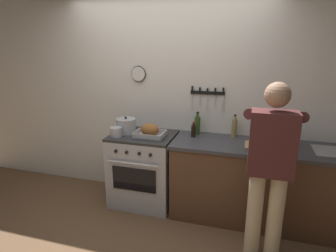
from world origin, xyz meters
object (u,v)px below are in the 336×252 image
at_px(bottle_wine_red, 291,134).
at_px(stock_pot, 126,126).
at_px(cutting_board, 262,146).
at_px(saucepan, 116,132).
at_px(roasting_pan, 150,131).
at_px(bottle_soy_sauce, 193,131).
at_px(bottle_vinegar, 234,128).
at_px(person_cook, 270,163).
at_px(stove, 144,169).
at_px(bottle_olive_oil, 197,125).

bearing_deg(bottle_wine_red, stock_pot, -178.55).
bearing_deg(cutting_board, saucepan, -176.38).
bearing_deg(roasting_pan, saucepan, -165.64).
xyz_separation_m(bottle_wine_red, bottle_soy_sauce, (-1.05, 0.03, -0.06)).
height_order(roasting_pan, stock_pot, stock_pot).
relative_size(stock_pot, bottle_vinegar, 0.90).
xyz_separation_m(stock_pot, bottle_soy_sauce, (0.82, 0.08, -0.01)).
xyz_separation_m(saucepan, bottle_soy_sauce, (0.88, 0.25, 0.02)).
bearing_deg(saucepan, roasting_pan, 14.36).
bearing_deg(person_cook, cutting_board, -7.51).
bearing_deg(stove, bottle_soy_sauce, 8.34).
relative_size(person_cook, bottle_wine_red, 5.15).
bearing_deg(bottle_vinegar, roasting_pan, -163.17).
bearing_deg(saucepan, cutting_board, 3.62).
height_order(stove, person_cook, person_cook).
distance_m(person_cook, bottle_soy_sauce, 1.07).
distance_m(stove, stock_pot, 0.58).
bearing_deg(bottle_olive_oil, bottle_vinegar, 2.18).
height_order(bottle_olive_oil, bottle_wine_red, bottle_wine_red).
bearing_deg(roasting_pan, stove, 150.99).
relative_size(bottle_olive_oil, bottle_vinegar, 1.03).
bearing_deg(bottle_wine_red, bottle_vinegar, 164.44).
bearing_deg(bottle_soy_sauce, cutting_board, -10.78).
height_order(bottle_olive_oil, bottle_vinegar, bottle_olive_oil).
distance_m(stove, bottle_wine_red, 1.75).
bearing_deg(person_cook, saucepan, 63.18).
bearing_deg(stove, bottle_vinegar, 11.84).
xyz_separation_m(stove, person_cook, (1.42, -0.61, 0.50)).
relative_size(stove, bottle_wine_red, 2.79).
bearing_deg(bottle_olive_oil, cutting_board, -19.45).
bearing_deg(bottle_vinegar, bottle_soy_sauce, -163.71).
height_order(stove, cutting_board, cutting_board).
height_order(stock_pot, saucepan, stock_pot).
xyz_separation_m(saucepan, bottle_wine_red, (1.92, 0.22, 0.08)).
bearing_deg(person_cook, roasting_pan, 55.27).
bearing_deg(bottle_vinegar, bottle_olive_oil, -177.82).
relative_size(person_cook, bottle_soy_sauce, 9.09).
xyz_separation_m(stock_pot, bottle_olive_oil, (0.85, 0.19, 0.03)).
distance_m(stock_pot, bottle_wine_red, 1.88).
xyz_separation_m(person_cook, bottle_olive_oil, (-0.79, 0.81, 0.06)).
distance_m(cutting_board, bottle_wine_red, 0.32).
distance_m(saucepan, bottle_soy_sauce, 0.91).
height_order(stock_pot, bottle_olive_oil, bottle_olive_oil).
bearing_deg(person_cook, bottle_soy_sauce, 37.51).
relative_size(person_cook, saucepan, 11.86).
height_order(person_cook, cutting_board, person_cook).
distance_m(person_cook, saucepan, 1.75).
bearing_deg(cutting_board, bottle_soy_sauce, 169.22).
relative_size(stove, person_cook, 0.54).
distance_m(person_cook, bottle_wine_red, 0.71).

